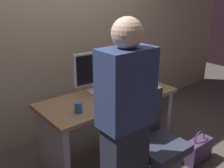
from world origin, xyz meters
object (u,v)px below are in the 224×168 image
at_px(office_chair, 154,147).
at_px(person_at_desk, 125,125).
at_px(mouse, 136,90).
at_px(cup_near_keyboard, 78,107).
at_px(keyboard, 115,98).
at_px(book_stack, 134,75).
at_px(cell_phone, 148,90).
at_px(monitor, 96,69).
at_px(desk, 109,114).
at_px(handbag, 198,150).

height_order(office_chair, person_at_desk, person_at_desk).
bearing_deg(mouse, cup_near_keyboard, -176.94).
bearing_deg(keyboard, office_chair, -87.65).
relative_size(person_at_desk, keyboard, 3.81).
bearing_deg(book_stack, cell_phone, -103.76).
xyz_separation_m(monitor, keyboard, (0.03, -0.29, -0.25)).
xyz_separation_m(desk, cup_near_keyboard, (-0.47, -0.14, 0.27)).
bearing_deg(office_chair, keyboard, 90.01).
bearing_deg(person_at_desk, mouse, 41.40).
height_order(desk, handbag, desk).
bearing_deg(cup_near_keyboard, book_stack, 17.10).
bearing_deg(person_at_desk, keyboard, 55.85).
xyz_separation_m(monitor, cup_near_keyboard, (-0.44, -0.32, -0.21)).
relative_size(book_stack, handbag, 0.61).
bearing_deg(desk, cup_near_keyboard, -163.77).
relative_size(keyboard, book_stack, 1.88).
xyz_separation_m(book_stack, handbag, (0.16, -0.89, -0.68)).
bearing_deg(book_stack, mouse, -128.29).
xyz_separation_m(office_chair, handbag, (0.67, -0.06, -0.29)).
bearing_deg(book_stack, office_chair, -121.41).
bearing_deg(desk, mouse, -17.14).
distance_m(office_chair, keyboard, 0.64).
distance_m(person_at_desk, mouse, 0.99).
height_order(monitor, handbag, monitor).
relative_size(desk, office_chair, 1.60).
xyz_separation_m(person_at_desk, cell_phone, (0.86, 0.59, -0.11)).
relative_size(person_at_desk, handbag, 4.34).
bearing_deg(cell_phone, keyboard, 150.20).
bearing_deg(keyboard, monitor, 99.29).
distance_m(desk, cell_phone, 0.51).
xyz_separation_m(monitor, mouse, (0.33, -0.28, -0.24)).
distance_m(cup_near_keyboard, book_stack, 1.02).
relative_size(desk, cup_near_keyboard, 14.65).
distance_m(person_at_desk, cell_phone, 1.05).
xyz_separation_m(office_chair, keyboard, (-0.00, 0.56, 0.31)).
xyz_separation_m(person_at_desk, keyboard, (0.44, 0.65, -0.10)).
xyz_separation_m(monitor, book_stack, (0.54, -0.02, -0.16)).
height_order(monitor, mouse, monitor).
bearing_deg(cell_phone, book_stack, 53.88).
height_order(mouse, cell_phone, mouse).
distance_m(keyboard, book_stack, 0.57).
xyz_separation_m(cell_phone, handbag, (0.24, -0.57, -0.59)).
height_order(cup_near_keyboard, cell_phone, cup_near_keyboard).
xyz_separation_m(desk, keyboard, (0.01, -0.10, 0.23)).
bearing_deg(monitor, book_stack, -2.48).
xyz_separation_m(mouse, handbag, (0.37, -0.63, -0.61)).
bearing_deg(cup_near_keyboard, office_chair, -47.63).
bearing_deg(handbag, desk, 133.14).
height_order(office_chair, cell_phone, office_chair).
distance_m(desk, book_stack, 0.62).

